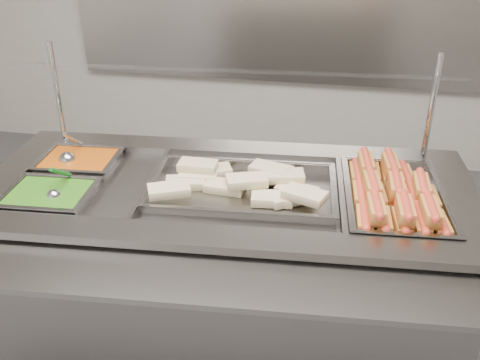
% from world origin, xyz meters
% --- Properties ---
extents(steam_counter, '(1.82, 0.91, 0.85)m').
position_xyz_m(steam_counter, '(0.02, 0.42, 0.42)').
color(steam_counter, slate).
rests_on(steam_counter, ground).
extents(tray_rail, '(1.71, 0.47, 0.05)m').
position_xyz_m(tray_rail, '(0.05, -0.06, 0.80)').
color(tray_rail, gray).
rests_on(tray_rail, steam_counter).
extents(sneeze_guard, '(1.57, 0.39, 0.41)m').
position_xyz_m(sneeze_guard, '(0.00, 0.63, 1.19)').
color(sneeze_guard, silver).
rests_on(sneeze_guard, steam_counter).
extents(pan_hotdogs, '(0.36, 0.54, 0.09)m').
position_xyz_m(pan_hotdogs, '(0.60, 0.47, 0.81)').
color(pan_hotdogs, gray).
rests_on(pan_hotdogs, steam_counter).
extents(pan_wraps, '(0.67, 0.42, 0.07)m').
position_xyz_m(pan_wraps, '(0.07, 0.43, 0.82)').
color(pan_wraps, gray).
rests_on(pan_wraps, steam_counter).
extents(pan_beans, '(0.30, 0.25, 0.09)m').
position_xyz_m(pan_beans, '(-0.60, 0.51, 0.81)').
color(pan_beans, gray).
rests_on(pan_beans, steam_counter).
extents(pan_peas, '(0.30, 0.25, 0.09)m').
position_xyz_m(pan_peas, '(-0.58, 0.24, 0.81)').
color(pan_peas, gray).
rests_on(pan_peas, steam_counter).
extents(hotdogs_in_buns, '(0.32, 0.50, 0.11)m').
position_xyz_m(hotdogs_in_buns, '(0.60, 0.45, 0.85)').
color(hotdogs_in_buns, '#AD6C24').
rests_on(hotdogs_in_buns, pan_hotdogs).
extents(tortilla_wraps, '(0.62, 0.36, 0.07)m').
position_xyz_m(tortilla_wraps, '(0.08, 0.44, 0.85)').
color(tortilla_wraps, beige).
rests_on(tortilla_wraps, pan_wraps).
extents(ladle, '(0.07, 0.18, 0.14)m').
position_xyz_m(ladle, '(-0.64, 0.50, 0.85)').
color(ladle, silver).
rests_on(ladle, pan_beans).
extents(serving_spoon, '(0.05, 0.17, 0.13)m').
position_xyz_m(serving_spoon, '(-0.55, 0.24, 0.85)').
color(serving_spoon, silver).
rests_on(serving_spoon, pan_peas).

